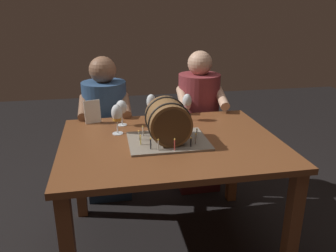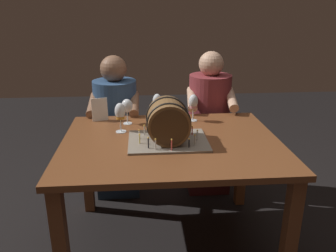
% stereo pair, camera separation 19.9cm
% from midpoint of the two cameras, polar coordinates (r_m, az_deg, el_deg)
% --- Properties ---
extents(ground_plane, '(8.00, 8.00, 0.00)m').
position_cam_midpoint_polar(ground_plane, '(2.43, 2.93, -19.02)').
color(ground_plane, black).
extents(dining_table, '(1.31, 1.02, 0.75)m').
position_cam_midpoint_polar(dining_table, '(2.09, 3.24, -5.10)').
color(dining_table, brown).
rests_on(dining_table, ground).
extents(barrel_cake, '(0.47, 0.36, 0.26)m').
position_cam_midpoint_polar(barrel_cake, '(1.98, 2.87, 0.45)').
color(barrel_cake, gray).
rests_on(barrel_cake, dining_table).
extents(wine_glass_amber, '(0.07, 0.07, 0.19)m').
position_cam_midpoint_polar(wine_glass_amber, '(2.14, -5.43, 2.18)').
color(wine_glass_amber, white).
rests_on(wine_glass_amber, dining_table).
extents(wine_glass_white, '(0.07, 0.07, 0.19)m').
position_cam_midpoint_polar(wine_glass_white, '(2.35, 0.59, 3.90)').
color(wine_glass_white, white).
rests_on(wine_glass_white, dining_table).
extents(wine_glass_rose, '(0.06, 0.06, 0.19)m').
position_cam_midpoint_polar(wine_glass_rose, '(2.36, 6.68, 3.84)').
color(wine_glass_rose, white).
rests_on(wine_glass_rose, dining_table).
extents(wine_glass_empty, '(0.08, 0.08, 0.17)m').
position_cam_midpoint_polar(wine_glass_empty, '(2.30, -4.44, 3.27)').
color(wine_glass_empty, white).
rests_on(wine_glass_empty, dining_table).
extents(menu_card, '(0.11, 0.05, 0.16)m').
position_cam_midpoint_polar(menu_card, '(2.40, -9.08, 2.70)').
color(menu_card, silver).
rests_on(menu_card, dining_table).
extents(person_seated_left, '(0.38, 0.46, 1.16)m').
position_cam_midpoint_polar(person_seated_left, '(2.79, -6.59, -1.03)').
color(person_seated_left, '#1B2D46').
rests_on(person_seated_left, ground).
extents(person_seated_right, '(0.40, 0.49, 1.18)m').
position_cam_midpoint_polar(person_seated_right, '(2.86, 8.80, -0.42)').
color(person_seated_right, '#4C1B1E').
rests_on(person_seated_right, ground).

